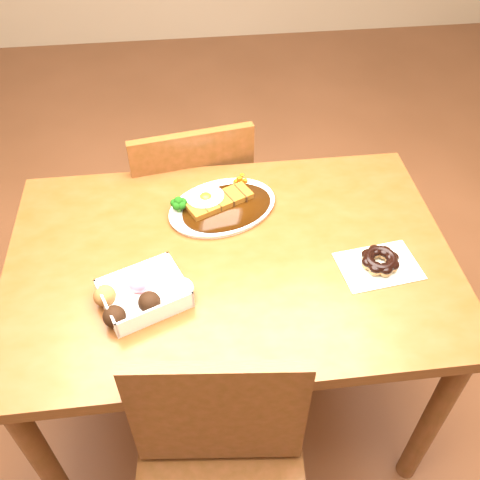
{
  "coord_description": "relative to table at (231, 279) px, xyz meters",
  "views": [
    {
      "loc": [
        -0.09,
        -0.98,
        1.8
      ],
      "look_at": [
        0.03,
        -0.0,
        0.81
      ],
      "focal_mm": 40.0,
      "sensor_mm": 36.0,
      "label": 1
    }
  ],
  "objects": [
    {
      "name": "chair_far",
      "position": [
        -0.1,
        0.54,
        -0.17
      ],
      "size": [
        0.48,
        0.48,
        0.87
      ],
      "rotation": [
        0.0,
        0.0,
        3.3
      ],
      "color": "#543110",
      "rests_on": "ground"
    },
    {
      "name": "katsu_curry_plate",
      "position": [
        -0.01,
        0.19,
        0.12
      ],
      "size": [
        0.38,
        0.33,
        0.06
      ],
      "rotation": [
        0.0,
        0.0,
        0.37
      ],
      "color": "white",
      "rests_on": "table"
    },
    {
      "name": "pon_de_ring",
      "position": [
        0.39,
        -0.09,
        0.12
      ],
      "size": [
        0.22,
        0.17,
        0.04
      ],
      "rotation": [
        0.0,
        0.0,
        0.13
      ],
      "color": "silver",
      "rests_on": "table"
    },
    {
      "name": "donut_box",
      "position": [
        -0.23,
        -0.13,
        0.13
      ],
      "size": [
        0.25,
        0.22,
        0.06
      ],
      "rotation": [
        0.0,
        0.0,
        0.39
      ],
      "color": "white",
      "rests_on": "table"
    },
    {
      "name": "table",
      "position": [
        0.0,
        0.0,
        0.0
      ],
      "size": [
        1.2,
        0.8,
        0.75
      ],
      "color": "#543110",
      "rests_on": "ground"
    },
    {
      "name": "ground",
      "position": [
        0.0,
        0.0,
        -0.65
      ],
      "size": [
        6.0,
        6.0,
        0.0
      ],
      "primitive_type": "plane",
      "color": "brown",
      "rests_on": "ground"
    }
  ]
}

